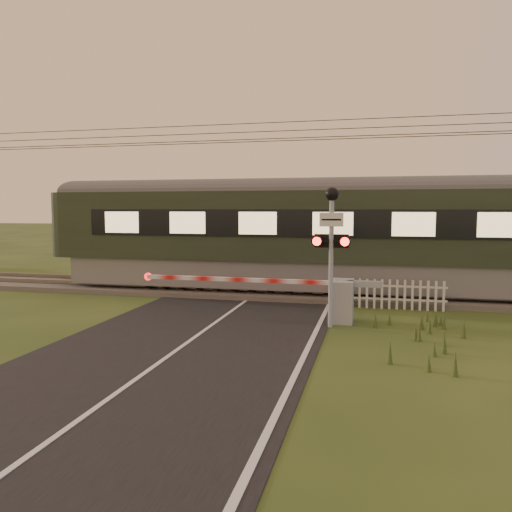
# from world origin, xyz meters

# --- Properties ---
(ground) EXTENTS (160.00, 160.00, 0.00)m
(ground) POSITION_xyz_m (0.00, 0.00, 0.00)
(ground) COLOR #293E17
(ground) RESTS_ON ground
(road) EXTENTS (6.00, 140.00, 0.03)m
(road) POSITION_xyz_m (0.02, -0.23, 0.01)
(road) COLOR black
(road) RESTS_ON ground
(track_bed) EXTENTS (140.00, 3.40, 0.39)m
(track_bed) POSITION_xyz_m (0.00, 6.50, 0.07)
(track_bed) COLOR #47423D
(track_bed) RESTS_ON ground
(overhead_wires) EXTENTS (120.00, 0.62, 0.62)m
(overhead_wires) POSITION_xyz_m (0.00, 6.50, 5.72)
(overhead_wires) COLOR black
(overhead_wires) RESTS_ON ground
(boom_gate) EXTENTS (6.89, 0.89, 1.18)m
(boom_gate) POSITION_xyz_m (3.01, 2.53, 0.64)
(boom_gate) COLOR gray
(boom_gate) RESTS_ON ground
(crossing_signal) EXTENTS (0.92, 0.37, 3.63)m
(crossing_signal) POSITION_xyz_m (3.05, 1.81, 2.49)
(crossing_signal) COLOR gray
(crossing_signal) RESTS_ON ground
(picket_fence) EXTENTS (3.37, 0.08, 0.92)m
(picket_fence) POSITION_xyz_m (4.61, 4.60, 0.47)
(picket_fence) COLOR silver
(picket_fence) RESTS_ON ground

